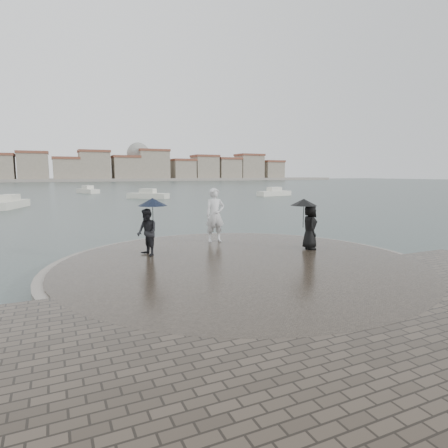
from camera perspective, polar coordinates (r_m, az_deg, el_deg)
name	(u,v)px	position (r m, az deg, el deg)	size (l,w,h in m)	color
ground	(303,304)	(9.81, 12.01, -11.89)	(400.00, 400.00, 0.00)	#2B3835
kerb_ring	(240,267)	(12.62, 2.47, -6.54)	(12.50, 12.50, 0.32)	gray
quay_tip	(240,266)	(12.61, 2.47, -6.45)	(11.90, 11.90, 0.36)	#2D261E
statue	(215,215)	(15.95, -1.38, 1.38)	(0.84, 0.55, 2.29)	silver
visitor_left	(148,224)	(13.52, -11.43, -0.03)	(1.18, 1.10, 2.04)	black
visitor_right	(308,220)	(14.70, 12.73, 0.53)	(1.20, 1.13, 1.95)	black
far_skyline	(49,168)	(168.11, -25.08, 7.77)	(260.00, 20.00, 37.00)	gray
boats	(140,195)	(52.21, -12.72, 4.33)	(38.10, 31.75, 1.50)	silver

